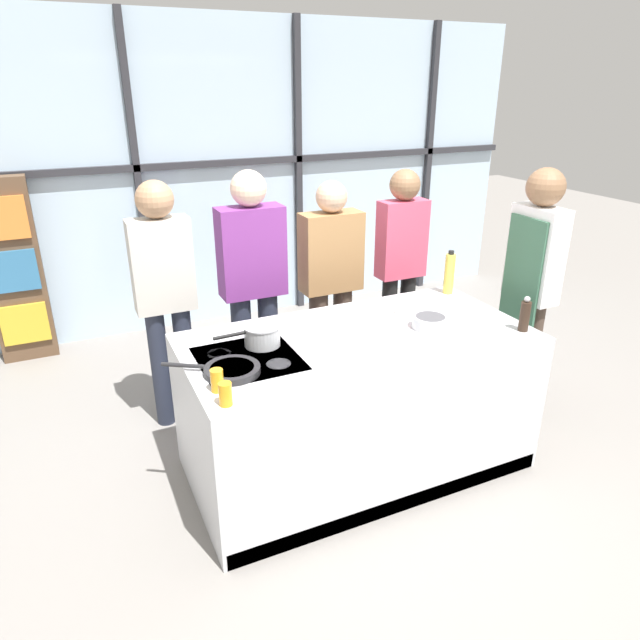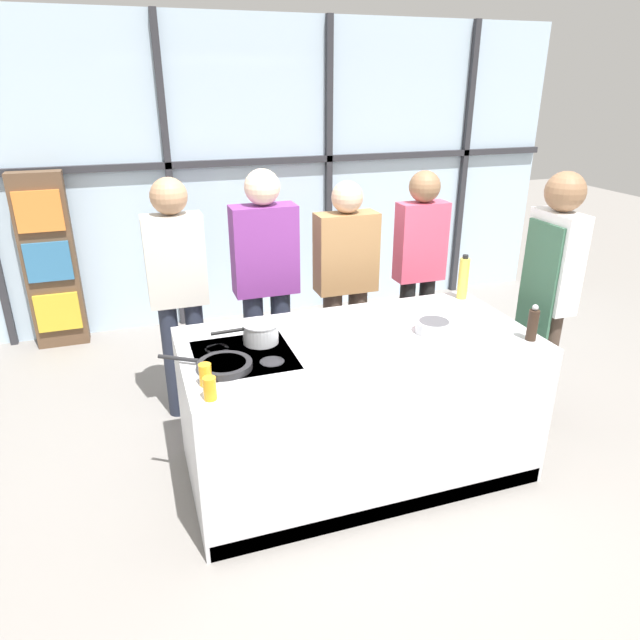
% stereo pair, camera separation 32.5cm
% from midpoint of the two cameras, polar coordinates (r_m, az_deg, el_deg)
% --- Properties ---
extents(ground_plane, '(18.00, 18.00, 0.00)m').
position_cam_midpoint_polar(ground_plane, '(3.73, 6.09, -14.28)').
color(ground_plane, gray).
extents(back_window_wall, '(6.40, 0.10, 2.80)m').
position_cam_midpoint_polar(back_window_wall, '(5.63, -5.19, 14.15)').
color(back_window_wall, silver).
rests_on(back_window_wall, ground_plane).
extents(bookshelf, '(0.44, 0.19, 1.55)m').
position_cam_midpoint_polar(bookshelf, '(5.45, -23.88, 5.26)').
color(bookshelf, brown).
rests_on(bookshelf, ground_plane).
extents(demo_island, '(2.02, 1.01, 0.88)m').
position_cam_midpoint_polar(demo_island, '(3.48, 6.38, -8.51)').
color(demo_island, silver).
rests_on(demo_island, ground_plane).
extents(chef, '(0.24, 0.37, 1.75)m').
position_cam_midpoint_polar(chef, '(4.02, 24.11, 3.16)').
color(chef, '#47382D').
rests_on(chef, ground_plane).
extents(spectator_far_left, '(0.39, 0.24, 1.69)m').
position_cam_midpoint_polar(spectator_far_left, '(3.90, -11.76, 3.49)').
color(spectator_far_left, '#232838').
rests_on(spectator_far_left, ground_plane).
extents(spectator_center_left, '(0.45, 0.24, 1.72)m').
position_cam_midpoint_polar(spectator_center_left, '(4.01, -3.16, 4.33)').
color(spectator_center_left, '#232838').
rests_on(spectator_center_left, ground_plane).
extents(spectator_center_right, '(0.45, 0.22, 1.61)m').
position_cam_midpoint_polar(spectator_center_right, '(4.23, 4.80, 4.23)').
color(spectator_center_right, '#47382D').
rests_on(spectator_center_right, ground_plane).
extents(spectator_far_right, '(0.38, 0.23, 1.65)m').
position_cam_midpoint_polar(spectator_far_right, '(4.48, 11.99, 5.64)').
color(spectator_far_right, black).
rests_on(spectator_far_right, ground_plane).
extents(frying_pan, '(0.46, 0.35, 0.04)m').
position_cam_midpoint_polar(frying_pan, '(2.93, -6.57, -4.56)').
color(frying_pan, '#232326').
rests_on(frying_pan, demo_island).
extents(saucepan, '(0.38, 0.21, 0.12)m').
position_cam_midpoint_polar(saucepan, '(3.18, -3.11, -1.28)').
color(saucepan, silver).
rests_on(saucepan, demo_island).
extents(white_plate, '(0.24, 0.24, 0.01)m').
position_cam_midpoint_polar(white_plate, '(3.64, 12.54, 0.41)').
color(white_plate, white).
rests_on(white_plate, demo_island).
extents(mixing_bowl, '(0.21, 0.21, 0.07)m').
position_cam_midpoint_polar(mixing_bowl, '(3.42, 14.00, -0.68)').
color(mixing_bowl, silver).
rests_on(mixing_bowl, demo_island).
extents(oil_bottle, '(0.07, 0.07, 0.30)m').
position_cam_midpoint_polar(oil_bottle, '(3.97, 16.45, 4.01)').
color(oil_bottle, '#E0CC4C').
rests_on(oil_bottle, demo_island).
extents(pepper_grinder, '(0.06, 0.06, 0.22)m').
position_cam_midpoint_polar(pepper_grinder, '(3.48, 23.06, -0.43)').
color(pepper_grinder, '#332319').
rests_on(pepper_grinder, demo_island).
extents(juice_glass_near, '(0.06, 0.06, 0.11)m').
position_cam_midpoint_polar(juice_glass_near, '(2.65, -7.53, -6.90)').
color(juice_glass_near, orange).
rests_on(juice_glass_near, demo_island).
extents(juice_glass_far, '(0.06, 0.06, 0.11)m').
position_cam_midpoint_polar(juice_glass_far, '(2.77, -8.12, -5.53)').
color(juice_glass_far, orange).
rests_on(juice_glass_far, demo_island).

